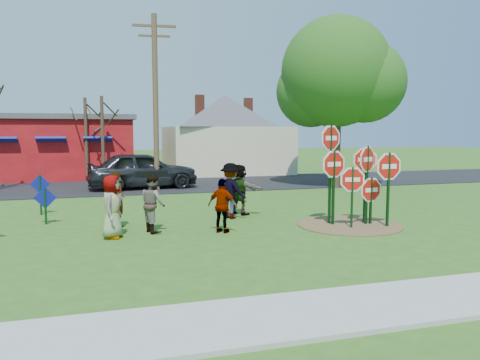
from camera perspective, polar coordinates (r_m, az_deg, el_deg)
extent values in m
plane|color=#2C5C1A|center=(14.33, -4.85, -5.79)|extent=(120.00, 120.00, 0.00)
cube|color=#9E9E99|center=(7.68, 6.51, -16.07)|extent=(22.00, 1.80, 0.08)
cube|color=black|center=(25.57, -10.07, -0.61)|extent=(120.00, 7.50, 0.04)
cylinder|color=brown|center=(14.98, 13.15, -5.35)|extent=(3.20, 3.20, 0.03)
cube|color=maroon|center=(31.88, -21.36, 3.57)|extent=(9.00, 7.00, 3.60)
cube|color=#4C4C51|center=(31.87, -21.49, 7.07)|extent=(9.40, 7.40, 0.30)
cube|color=navy|center=(28.63, -27.01, 4.30)|extent=(1.60, 0.78, 0.45)
cube|color=navy|center=(28.28, -22.01, 4.51)|extent=(1.60, 0.78, 0.45)
cube|color=navy|center=(28.15, -16.93, 4.68)|extent=(1.60, 0.78, 0.45)
cube|color=beige|center=(32.84, -1.82, 3.69)|extent=(8.00, 7.00, 3.20)
pyramid|color=#4C4C51|center=(32.91, -1.84, 10.31)|extent=(9.40, 9.40, 2.20)
cube|color=brown|center=(31.43, -4.94, 9.04)|extent=(0.55, 0.55, 1.40)
cube|color=brown|center=(34.37, 1.00, 8.80)|extent=(0.55, 0.55, 1.40)
cube|color=#0F3714|center=(14.41, 13.49, -2.13)|extent=(0.07, 0.08, 1.85)
cylinder|color=white|center=(14.34, 13.55, 0.06)|extent=(0.99, 0.27, 1.02)
cylinder|color=red|center=(14.34, 13.55, 0.06)|extent=(0.86, 0.24, 0.88)
cube|color=white|center=(14.34, 13.55, 0.06)|extent=(0.44, 0.12, 0.13)
cube|color=#0F3714|center=(14.83, 10.91, 0.58)|extent=(0.08, 0.09, 3.10)
cylinder|color=white|center=(14.77, 11.00, 5.04)|extent=(1.03, 0.37, 1.09)
cylinder|color=red|center=(14.77, 11.00, 5.04)|extent=(0.89, 0.32, 0.94)
cube|color=white|center=(14.77, 11.00, 5.04)|extent=(0.45, 0.16, 0.14)
cylinder|color=gold|center=(14.77, 11.00, 5.04)|extent=(1.03, 0.37, 1.09)
cube|color=#0F3714|center=(15.39, 14.93, -0.66)|extent=(0.08, 0.09, 2.39)
cylinder|color=white|center=(15.32, 15.01, 2.41)|extent=(0.87, 0.54, 1.01)
cylinder|color=red|center=(15.32, 15.01, 2.41)|extent=(0.75, 0.47, 0.87)
cube|color=white|center=(15.32, 15.01, 2.41)|extent=(0.38, 0.23, 0.13)
cube|color=#0F3714|center=(15.03, 15.18, -0.68)|extent=(0.09, 0.09, 2.46)
cylinder|color=white|center=(14.96, 15.27, 2.45)|extent=(1.00, 0.55, 1.12)
cylinder|color=red|center=(14.96, 15.27, 2.45)|extent=(0.86, 0.48, 0.97)
cube|color=white|center=(14.96, 15.27, 2.45)|extent=(0.44, 0.24, 0.14)
cylinder|color=gold|center=(14.96, 15.27, 2.45)|extent=(1.00, 0.54, 1.12)
cube|color=#0F3714|center=(15.17, 15.65, -2.50)|extent=(0.06, 0.08, 1.48)
cylinder|color=white|center=(15.12, 15.69, -1.17)|extent=(1.05, 0.14, 1.05)
cylinder|color=red|center=(15.12, 15.69, -1.17)|extent=(0.90, 0.13, 0.91)
cube|color=white|center=(15.12, 15.69, -1.17)|extent=(0.46, 0.06, 0.13)
cube|color=#0F3714|center=(14.86, 17.61, -1.18)|extent=(0.06, 0.08, 2.27)
cylinder|color=white|center=(14.79, 17.70, 1.59)|extent=(1.14, 0.04, 1.14)
cylinder|color=red|center=(14.79, 17.70, 1.59)|extent=(0.99, 0.04, 0.99)
cube|color=white|center=(14.79, 17.70, 1.59)|extent=(0.50, 0.02, 0.14)
cylinder|color=gold|center=(14.79, 17.70, 1.59)|extent=(1.14, 0.03, 1.14)
cube|color=#0F3714|center=(14.73, 11.31, -0.98)|extent=(0.07, 0.09, 2.33)
cylinder|color=white|center=(14.66, 11.37, 1.91)|extent=(1.14, 0.24, 1.16)
cylinder|color=red|center=(14.66, 11.37, 1.91)|extent=(0.98, 0.21, 1.00)
cube|color=white|center=(14.66, 11.37, 1.91)|extent=(0.50, 0.10, 0.14)
cube|color=#0F3714|center=(15.86, -22.63, -2.95)|extent=(0.06, 0.07, 1.17)
cube|color=navy|center=(15.83, -22.67, -2.03)|extent=(0.69, 0.07, 0.69)
cube|color=#0F3714|center=(17.70, -23.15, -1.69)|extent=(0.06, 0.07, 1.40)
cube|color=navy|center=(17.66, -23.20, -0.46)|extent=(0.67, 0.09, 0.67)
imported|color=#3C5692|center=(13.21, -15.35, -3.16)|extent=(0.78, 0.98, 1.74)
imported|color=#21665C|center=(14.52, -14.63, -2.39)|extent=(0.44, 0.64, 1.71)
imported|color=#9C5D43|center=(13.76, -10.53, -2.81)|extent=(0.83, 0.95, 1.68)
imported|color=#313236|center=(15.61, -1.16, -1.33)|extent=(1.30, 1.37, 1.86)
imported|color=#472C4F|center=(13.43, -2.15, -3.16)|extent=(0.95, 0.90, 1.57)
imported|color=#1E532C|center=(16.33, -0.03, -1.17)|extent=(1.44, 1.61, 1.77)
imported|color=#303035|center=(24.09, -11.77, 1.22)|extent=(5.63, 2.74, 1.85)
cylinder|color=#4C3823|center=(23.37, -10.25, 9.15)|extent=(0.26, 0.26, 8.49)
cube|color=#4C3823|center=(23.86, -10.42, 18.00)|extent=(2.07, 0.35, 0.11)
cube|color=#4C3823|center=(23.76, -10.40, 16.89)|extent=(1.51, 0.26, 0.09)
cylinder|color=#382819|center=(24.60, 11.47, 4.57)|extent=(0.60, 0.60, 4.72)
sphere|color=#225216|center=(24.77, 11.64, 12.78)|extent=(5.58, 5.58, 5.58)
sphere|color=#225216|center=(24.79, 15.01, 11.45)|extent=(4.08, 4.08, 4.08)
sphere|color=#225216|center=(25.01, 8.67, 10.54)|extent=(3.65, 3.65, 3.65)
cylinder|color=#382819|center=(27.97, -18.24, 4.62)|extent=(0.18, 0.18, 4.79)
cylinder|color=#382819|center=(27.02, -16.39, 4.69)|extent=(0.18, 0.18, 4.84)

